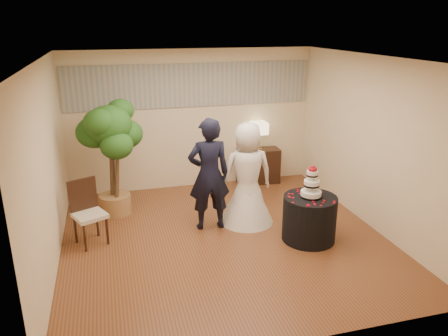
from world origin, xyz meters
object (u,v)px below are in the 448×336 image
object	(u,v)px
cake_table	(309,218)
table_lamp	(259,136)
console	(258,166)
side_chair	(89,214)
groom	(209,175)
ficus_tree	(112,158)
bride	(247,174)
wedding_cake	(312,181)

from	to	relation	value
cake_table	table_lamp	bearing A→B (deg)	88.12
console	table_lamp	xyz separation A→B (m)	(0.00, 0.00, 0.66)
cake_table	console	size ratio (longest dim) A/B	0.94
console	side_chair	size ratio (longest dim) A/B	0.87
groom	ficus_tree	bearing A→B (deg)	-31.91
groom	side_chair	world-z (taller)	groom
groom	side_chair	bearing A→B (deg)	3.62
bride	ficus_tree	xyz separation A→B (m)	(-2.17, 0.94, 0.16)
console	ficus_tree	world-z (taller)	ficus_tree
groom	console	xyz separation A→B (m)	(1.50, 1.83, -0.57)
side_chair	wedding_cake	bearing A→B (deg)	-37.38
cake_table	table_lamp	distance (m)	2.74
cake_table	side_chair	world-z (taller)	side_chair
wedding_cake	console	world-z (taller)	wedding_cake
console	side_chair	bearing A→B (deg)	-147.14
wedding_cake	ficus_tree	xyz separation A→B (m)	(-2.92, 1.82, 0.06)
wedding_cake	ficus_tree	world-z (taller)	ficus_tree
table_lamp	groom	bearing A→B (deg)	-129.39
bride	wedding_cake	distance (m)	1.16
table_lamp	ficus_tree	world-z (taller)	ficus_tree
cake_table	side_chair	size ratio (longest dim) A/B	0.82
cake_table	wedding_cake	xyz separation A→B (m)	(0.00, 0.00, 0.62)
groom	table_lamp	xyz separation A→B (m)	(1.50, 1.83, 0.09)
wedding_cake	console	distance (m)	2.73
groom	bride	xyz separation A→B (m)	(0.67, 0.05, -0.06)
groom	wedding_cake	xyz separation A→B (m)	(1.41, -0.83, 0.04)
groom	cake_table	distance (m)	1.74
side_chair	ficus_tree	bearing A→B (deg)	44.97
groom	ficus_tree	distance (m)	1.80
wedding_cake	side_chair	size ratio (longest dim) A/B	0.51
groom	console	world-z (taller)	groom
bride	wedding_cake	bearing A→B (deg)	132.73
ficus_tree	groom	bearing A→B (deg)	-33.31
table_lamp	ficus_tree	distance (m)	3.12
bride	wedding_cake	xyz separation A→B (m)	(0.74, -0.88, 0.11)
wedding_cake	console	size ratio (longest dim) A/B	0.58
groom	wedding_cake	size ratio (longest dim) A/B	3.66
console	ficus_tree	bearing A→B (deg)	-160.71
wedding_cake	console	bearing A→B (deg)	88.12
groom	bride	distance (m)	0.68
bride	cake_table	distance (m)	1.26
wedding_cake	table_lamp	distance (m)	2.66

